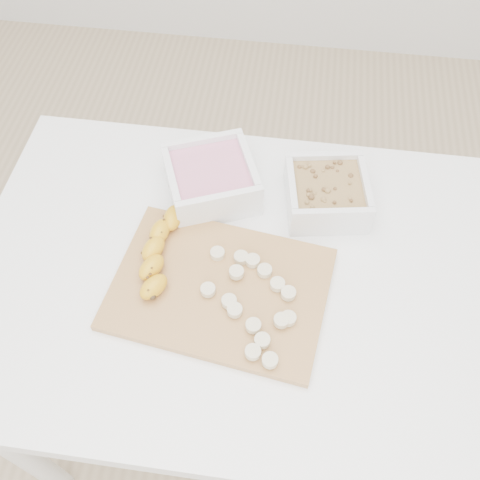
# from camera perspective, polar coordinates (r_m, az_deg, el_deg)

# --- Properties ---
(ground) EXTENTS (3.50, 3.50, 0.00)m
(ground) POSITION_cam_1_polar(r_m,az_deg,el_deg) (1.67, -0.15, -16.85)
(ground) COLOR #C6AD89
(ground) RESTS_ON ground
(table) EXTENTS (1.00, 0.70, 0.75)m
(table) POSITION_cam_1_polar(r_m,az_deg,el_deg) (1.06, -0.22, -6.10)
(table) COLOR white
(table) RESTS_ON ground
(bowl_yogurt) EXTENTS (0.22, 0.22, 0.08)m
(bowl_yogurt) POSITION_cam_1_polar(r_m,az_deg,el_deg) (1.06, -3.11, 6.56)
(bowl_yogurt) COLOR white
(bowl_yogurt) RESTS_ON table
(bowl_granola) EXTENTS (0.18, 0.18, 0.07)m
(bowl_granola) POSITION_cam_1_polar(r_m,az_deg,el_deg) (1.05, 9.24, 4.99)
(bowl_granola) COLOR white
(bowl_granola) RESTS_ON table
(cutting_board) EXTENTS (0.41, 0.32, 0.01)m
(cutting_board) POSITION_cam_1_polar(r_m,az_deg,el_deg) (0.95, -2.17, -5.17)
(cutting_board) COLOR #B07A46
(cutting_board) RESTS_ON table
(banana) EXTENTS (0.09, 0.20, 0.03)m
(banana) POSITION_cam_1_polar(r_m,az_deg,el_deg) (0.97, -8.60, -1.34)
(banana) COLOR gold
(banana) RESTS_ON cutting_board
(banana_slices) EXTENTS (0.17, 0.22, 0.02)m
(banana_slices) POSITION_cam_1_polar(r_m,az_deg,el_deg) (0.92, 1.43, -6.35)
(banana_slices) COLOR beige
(banana_slices) RESTS_ON cutting_board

